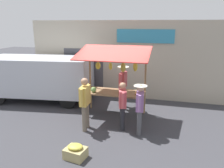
% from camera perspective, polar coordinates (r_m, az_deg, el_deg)
% --- Properties ---
extents(ground_plane, '(40.00, 40.00, 0.00)m').
position_cam_1_polar(ground_plane, '(8.31, 0.54, -7.80)').
color(ground_plane, '#38383D').
extents(street_backdrop, '(9.00, 0.30, 3.40)m').
position_cam_1_polar(street_backdrop, '(9.91, 3.55, 6.23)').
color(street_backdrop, '#B2A893').
rests_on(street_backdrop, ground).
extents(market_stall, '(2.50, 1.46, 2.50)m').
position_cam_1_polar(market_stall, '(7.85, 0.60, 2.65)').
color(market_stall, olive).
rests_on(market_stall, ground).
extents(vendor_with_sunhat, '(0.44, 0.72, 1.71)m').
position_cam_1_polar(vendor_with_sunhat, '(8.63, 2.86, 0.22)').
color(vendor_with_sunhat, '#232328').
rests_on(vendor_with_sunhat, ground).
extents(shopper_with_shopping_bag, '(0.40, 0.67, 1.55)m').
position_cam_1_polar(shopper_with_shopping_bag, '(6.69, 7.18, -5.47)').
color(shopper_with_shopping_bag, '#4C4C51').
rests_on(shopper_with_shopping_bag, ground).
extents(shopper_in_striped_shirt, '(0.33, 0.65, 1.53)m').
position_cam_1_polar(shopper_in_striped_shirt, '(6.94, 2.71, -4.87)').
color(shopper_in_striped_shirt, '#232328').
rests_on(shopper_in_striped_shirt, ground).
extents(shopper_in_grey_tee, '(0.25, 0.71, 1.68)m').
position_cam_1_polar(shopper_in_grey_tee, '(6.90, -6.95, -4.14)').
color(shopper_in_grey_tee, '#726656').
rests_on(shopper_in_grey_tee, ground).
extents(parked_van, '(4.60, 2.41, 1.88)m').
position_cam_1_polar(parked_van, '(10.09, -18.95, 2.25)').
color(parked_van, silver).
rests_on(parked_van, ground).
extents(produce_crate_near, '(0.57, 0.49, 0.37)m').
position_cam_1_polar(produce_crate_near, '(5.85, -9.40, -16.85)').
color(produce_crate_near, tan).
rests_on(produce_crate_near, ground).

